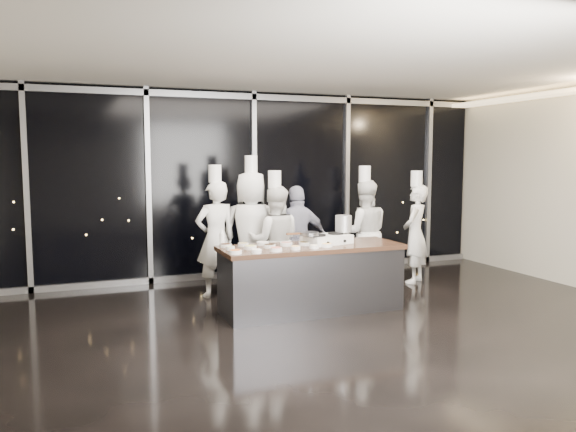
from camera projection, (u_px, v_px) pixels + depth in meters
name	position (u px, v px, depth m)	size (l,w,h in m)	color
ground	(341.00, 330.00, 6.76)	(9.00, 9.00, 0.00)	black
room_shell	(356.00, 142.00, 6.59)	(9.02, 7.02, 3.21)	#BCB6A0
window_wall	(253.00, 185.00, 9.77)	(8.90, 0.11, 3.20)	black
demo_counter	(311.00, 278.00, 7.55)	(2.46, 0.86, 0.90)	#3C3B41
stove	(327.00, 239.00, 7.63)	(0.71, 0.53, 0.14)	white
frying_pan	(308.00, 234.00, 7.44)	(0.48, 0.32, 0.04)	slate
stock_pot	(343.00, 224.00, 7.80)	(0.23, 0.23, 0.23)	#BBBBBE
prep_bowls	(270.00, 246.00, 7.25)	(1.43, 0.71, 0.05)	white
squeeze_bottle	(222.00, 238.00, 7.39)	(0.06, 0.06, 0.23)	white
chef_far_left	(216.00, 238.00, 8.32)	(0.69, 0.51, 1.96)	silver
chef_left	(252.00, 232.00, 8.51)	(1.07, 0.89, 2.10)	silver
chef_center	(275.00, 241.00, 8.33)	(0.95, 0.83, 1.88)	silver
guest	(298.00, 239.00, 8.57)	(0.98, 0.43, 1.65)	#141739
chef_right	(364.00, 232.00, 9.09)	(0.98, 0.86, 1.94)	silver
chef_side	(415.00, 233.00, 9.26)	(0.70, 0.68, 1.86)	silver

